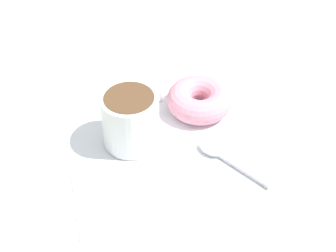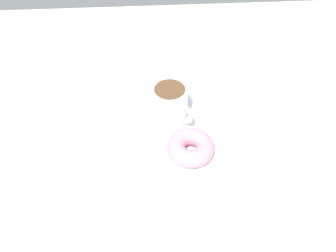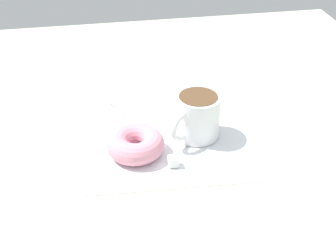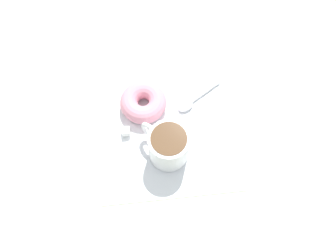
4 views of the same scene
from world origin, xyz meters
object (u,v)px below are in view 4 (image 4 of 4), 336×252
spoon (191,103)px  sugar_cube (126,132)px  coffee_cup (168,145)px  donut (143,102)px

spoon → sugar_cube: bearing=-71.9°
coffee_cup → sugar_cube: bearing=-126.0°
coffee_cup → sugar_cube: 10.39cm
donut → sugar_cube: size_ratio=6.05×
spoon → coffee_cup: bearing=-32.7°
spoon → sugar_cube: sugar_cube is taller
coffee_cup → donut: (-11.51, -3.49, -2.27)cm
donut → sugar_cube: donut is taller
coffee_cup → donut: bearing=-163.1°
coffee_cup → donut: coffee_cup is taller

